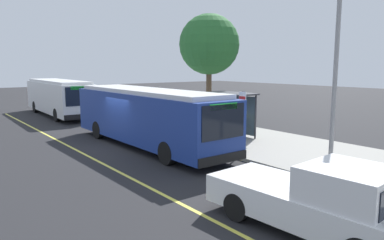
{
  "coord_description": "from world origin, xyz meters",
  "views": [
    {
      "loc": [
        16.53,
        -8.21,
        4.09
      ],
      "look_at": [
        4.06,
        1.35,
        1.74
      ],
      "focal_mm": 33.7,
      "sensor_mm": 36.0,
      "label": 1
    }
  ],
  "objects_px": {
    "transit_bus_main": "(147,115)",
    "pickup_truck": "(320,201)",
    "route_sign_post": "(242,113)",
    "pedestrian_commuter": "(213,123)",
    "transit_bus_second": "(59,96)",
    "waiting_bench": "(227,127)"
  },
  "relations": [
    {
      "from": "transit_bus_main",
      "to": "pickup_truck",
      "type": "relative_size",
      "value": 2.09
    },
    {
      "from": "transit_bus_main",
      "to": "pickup_truck",
      "type": "bearing_deg",
      "value": -8.68
    },
    {
      "from": "pickup_truck",
      "to": "route_sign_post",
      "type": "distance_m",
      "value": 8.23
    },
    {
      "from": "transit_bus_second",
      "to": "pickup_truck",
      "type": "bearing_deg",
      "value": -4.16
    },
    {
      "from": "transit_bus_second",
      "to": "waiting_bench",
      "type": "relative_size",
      "value": 6.98
    },
    {
      "from": "transit_bus_second",
      "to": "transit_bus_main",
      "type": "bearing_deg",
      "value": -0.71
    },
    {
      "from": "transit_bus_second",
      "to": "waiting_bench",
      "type": "height_order",
      "value": "transit_bus_second"
    },
    {
      "from": "waiting_bench",
      "to": "route_sign_post",
      "type": "relative_size",
      "value": 0.57
    },
    {
      "from": "waiting_bench",
      "to": "pickup_truck",
      "type": "bearing_deg",
      "value": -32.42
    },
    {
      "from": "pickup_truck",
      "to": "pedestrian_commuter",
      "type": "distance_m",
      "value": 10.62
    },
    {
      "from": "transit_bus_second",
      "to": "pickup_truck",
      "type": "height_order",
      "value": "transit_bus_second"
    },
    {
      "from": "transit_bus_second",
      "to": "pedestrian_commuter",
      "type": "height_order",
      "value": "transit_bus_second"
    },
    {
      "from": "transit_bus_main",
      "to": "pedestrian_commuter",
      "type": "xyz_separation_m",
      "value": [
        1.6,
        3.06,
        -0.5
      ]
    },
    {
      "from": "waiting_bench",
      "to": "route_sign_post",
      "type": "height_order",
      "value": "route_sign_post"
    },
    {
      "from": "transit_bus_main",
      "to": "pickup_truck",
      "type": "distance_m",
      "value": 11.24
    },
    {
      "from": "transit_bus_second",
      "to": "route_sign_post",
      "type": "bearing_deg",
      "value": 7.42
    },
    {
      "from": "transit_bus_second",
      "to": "pickup_truck",
      "type": "relative_size",
      "value": 2.02
    },
    {
      "from": "route_sign_post",
      "to": "transit_bus_main",
      "type": "bearing_deg",
      "value": -147.75
    },
    {
      "from": "transit_bus_second",
      "to": "pickup_truck",
      "type": "distance_m",
      "value": 25.85
    },
    {
      "from": "route_sign_post",
      "to": "pedestrian_commuter",
      "type": "distance_m",
      "value": 2.75
    },
    {
      "from": "transit_bus_main",
      "to": "pickup_truck",
      "type": "xyz_separation_m",
      "value": [
        11.09,
        -1.69,
        -0.76
      ]
    },
    {
      "from": "transit_bus_main",
      "to": "waiting_bench",
      "type": "height_order",
      "value": "transit_bus_main"
    }
  ]
}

